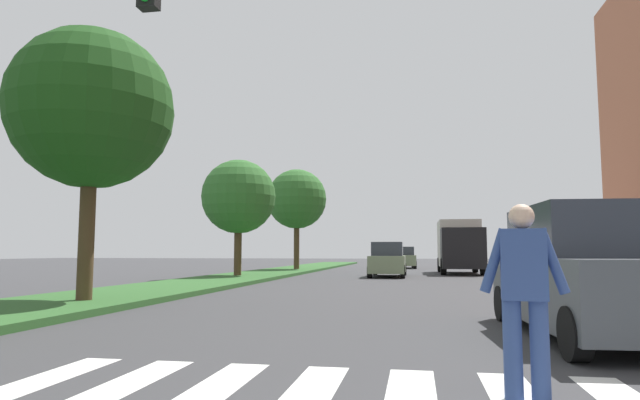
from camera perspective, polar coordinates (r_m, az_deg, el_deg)
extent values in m
plane|color=#38383A|center=(28.09, 9.09, -8.01)|extent=(140.00, 140.00, 0.00)
cube|color=silver|center=(6.25, -27.36, -16.59)|extent=(0.45, 2.20, 0.01)
cube|color=silver|center=(5.77, -19.88, -17.86)|extent=(0.45, 2.20, 0.01)
cube|color=silver|center=(5.39, -11.08, -18.98)|extent=(0.45, 2.20, 0.01)
cube|color=silver|center=(5.15, -1.10, -19.72)|extent=(0.45, 2.20, 0.01)
cube|color=silver|center=(5.06, 9.59, -19.91)|extent=(0.45, 2.20, 0.01)
cube|color=#2D5B28|center=(27.30, -7.16, -7.95)|extent=(3.64, 64.00, 0.15)
cylinder|color=#4C3823|center=(13.85, -23.45, -2.65)|extent=(0.36, 0.36, 3.39)
sphere|color=#1E4C19|center=(14.26, -23.00, 8.90)|extent=(3.87, 3.87, 3.87)
cylinder|color=#4C3823|center=(26.07, -8.69, -4.92)|extent=(0.36, 0.36, 2.69)
sphere|color=#2D6628|center=(26.20, -8.61, 0.36)|extent=(3.56, 3.56, 3.56)
cylinder|color=#4C3823|center=(35.13, -2.50, -4.54)|extent=(0.36, 0.36, 3.39)
sphere|color=#2D6628|center=(35.29, -2.48, 0.12)|extent=(3.89, 3.89, 3.89)
cube|color=#9E9991|center=(27.21, 26.80, -7.42)|extent=(3.00, 64.00, 0.15)
cylinder|color=#334C8C|center=(5.15, 22.25, -14.55)|extent=(0.18, 0.18, 0.85)
cylinder|color=#334C8C|center=(5.13, 19.72, -14.66)|extent=(0.18, 0.18, 0.85)
cube|color=#334C8C|center=(5.07, 20.70, -6.39)|extent=(0.40, 0.28, 0.62)
cylinder|color=#334C8C|center=(5.09, 23.40, -5.94)|extent=(0.27, 0.12, 0.58)
cylinder|color=#334C8C|center=(5.06, 17.96, -6.13)|extent=(0.27, 0.12, 0.58)
sphere|color=beige|center=(5.08, 20.54, -1.65)|extent=(0.24, 0.24, 0.22)
cube|color=#474C51|center=(9.06, 26.73, -8.51)|extent=(2.18, 4.71, 0.96)
cube|color=#2D333D|center=(9.26, 26.01, -3.04)|extent=(1.83, 2.63, 0.79)
cylinder|color=black|center=(7.07, 25.37, -12.69)|extent=(0.26, 0.65, 0.64)
cylinder|color=black|center=(11.12, 27.76, -9.77)|extent=(0.26, 0.65, 0.64)
cylinder|color=black|center=(10.63, 18.84, -10.33)|extent=(0.26, 0.65, 0.64)
cube|color=gray|center=(27.83, 7.20, -6.74)|extent=(1.73, 4.46, 0.84)
cube|color=#2D333D|center=(27.60, 7.16, -5.17)|extent=(1.52, 2.01, 0.69)
cylinder|color=black|center=(29.67, 5.87, -7.29)|extent=(0.22, 0.64, 0.64)
cylinder|color=black|center=(29.59, 8.91, -7.26)|extent=(0.22, 0.64, 0.64)
cylinder|color=black|center=(26.12, 5.28, -7.54)|extent=(0.22, 0.64, 0.64)
cylinder|color=black|center=(26.04, 8.74, -7.51)|extent=(0.22, 0.64, 0.64)
cube|color=gray|center=(42.21, 8.78, -6.31)|extent=(2.02, 4.39, 0.78)
cube|color=#2D333D|center=(41.99, 8.77, -5.35)|extent=(1.69, 2.01, 0.64)
cylinder|color=black|center=(43.91, 7.64, -6.67)|extent=(0.25, 0.65, 0.64)
cylinder|color=black|center=(43.95, 9.82, -6.64)|extent=(0.25, 0.65, 0.64)
cylinder|color=black|center=(40.51, 7.67, -6.78)|extent=(0.25, 0.65, 0.64)
cylinder|color=black|center=(40.55, 10.03, -6.74)|extent=(0.25, 0.65, 0.64)
cube|color=black|center=(30.39, 14.88, -4.96)|extent=(2.30, 2.00, 2.20)
cube|color=beige|center=(33.48, 14.42, -4.49)|extent=(2.30, 4.20, 2.70)
cylinder|color=black|center=(30.51, 16.90, -6.79)|extent=(0.30, 0.90, 0.90)
cylinder|color=black|center=(30.33, 12.93, -6.89)|extent=(0.30, 0.90, 0.90)
cylinder|color=black|center=(34.63, 16.09, -6.63)|extent=(0.30, 0.90, 0.90)
cylinder|color=black|center=(34.48, 12.59, -6.71)|extent=(0.30, 0.90, 0.90)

